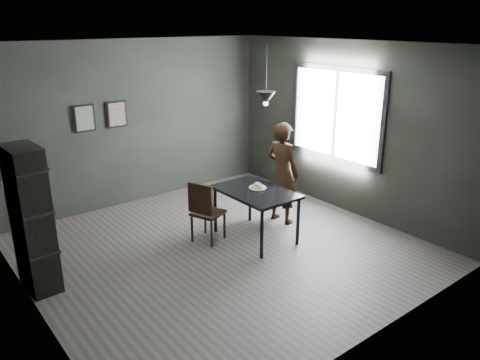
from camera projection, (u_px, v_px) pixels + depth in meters
ground at (223, 249)px, 6.64m from camera, size 5.00×5.00×0.00m
back_wall at (136, 123)px, 8.04m from camera, size 5.00×0.10×2.80m
ceiling at (220, 44)px, 5.73m from camera, size 5.00×5.00×0.02m
window_assembly at (335, 115)px, 7.71m from camera, size 0.04×1.96×1.56m
cafe_table at (256, 196)px, 6.77m from camera, size 0.80×1.20×0.75m
white_plate at (258, 188)px, 6.82m from camera, size 0.23×0.23×0.01m
donut_pile at (258, 186)px, 6.81m from camera, size 0.20×0.20×0.08m
woman at (282, 173)px, 7.32m from camera, size 0.47×0.64×1.63m
wood_chair at (205, 209)px, 6.69m from camera, size 0.52×0.52×0.93m
shelf_unit at (32, 220)px, 5.42m from camera, size 0.37×0.61×1.77m
pendant_lamp at (266, 98)px, 6.54m from camera, size 0.28×0.28×0.86m
framed_print_left at (84, 118)px, 7.43m from camera, size 0.34×0.04×0.44m
framed_print_right at (117, 114)px, 7.75m from camera, size 0.34×0.04×0.44m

